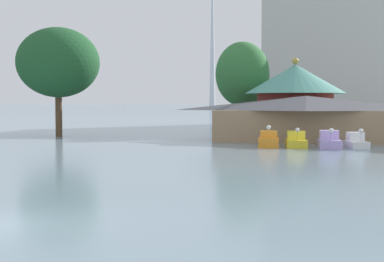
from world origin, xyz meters
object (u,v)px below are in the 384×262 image
at_px(pedal_boat_orange, 269,140).
at_px(pedal_boat_white, 356,142).
at_px(distant_broadcast_tower, 212,16).
at_px(shoreline_tree_tall_left, 58,63).
at_px(pedal_boat_lavender, 329,141).
at_px(boathouse, 306,117).
at_px(green_roof_pavilion, 295,96).
at_px(background_building_block, 353,57).
at_px(shoreline_tree_mid, 242,74).
at_px(pedal_boat_yellow, 296,141).

xyz_separation_m(pedal_boat_orange, pedal_boat_white, (6.94, 0.44, -0.04)).
bearing_deg(distant_broadcast_tower, shoreline_tree_tall_left, -83.40).
xyz_separation_m(pedal_boat_lavender, boathouse, (-1.89, 8.12, 1.68)).
xyz_separation_m(boathouse, shoreline_tree_tall_left, (-26.04, 2.13, 5.67)).
xyz_separation_m(pedal_boat_lavender, green_roof_pavilion, (-3.06, 14.00, 3.79)).
xyz_separation_m(pedal_boat_lavender, distant_broadcast_tower, (-62.93, 312.60, 58.34)).
distance_m(shoreline_tree_tall_left, background_building_block, 50.87).
height_order(boathouse, shoreline_tree_mid, shoreline_tree_mid).
height_order(pedal_boat_yellow, boathouse, boathouse).
height_order(boathouse, green_roof_pavilion, green_roof_pavilion).
distance_m(pedal_boat_orange, background_building_block, 50.45).
relative_size(shoreline_tree_tall_left, background_building_block, 0.41).
bearing_deg(green_roof_pavilion, shoreline_tree_mid, 138.61).
relative_size(shoreline_tree_tall_left, distant_broadcast_tower, 0.08).
distance_m(pedal_boat_white, green_roof_pavilion, 14.68).
bearing_deg(background_building_block, pedal_boat_white, -93.72).
bearing_deg(green_roof_pavilion, pedal_boat_lavender, -77.69).
height_order(green_roof_pavilion, distant_broadcast_tower, distant_broadcast_tower).
relative_size(green_roof_pavilion, shoreline_tree_mid, 0.98).
xyz_separation_m(pedal_boat_orange, shoreline_tree_mid, (-4.42, 19.07, 6.40)).
relative_size(pedal_boat_white, distant_broadcast_tower, 0.02).
xyz_separation_m(green_roof_pavilion, shoreline_tree_mid, (-6.18, 5.44, 2.59)).
bearing_deg(pedal_boat_orange, pedal_boat_yellow, 95.66).
distance_m(pedal_boat_white, boathouse, 8.52).
bearing_deg(shoreline_tree_mid, pedal_boat_orange, -76.95).
height_order(pedal_boat_white, boathouse, boathouse).
bearing_deg(pedal_boat_lavender, distant_broadcast_tower, -173.22).
distance_m(pedal_boat_orange, boathouse, 8.45).
xyz_separation_m(pedal_boat_orange, green_roof_pavilion, (1.76, 13.63, 3.81)).
bearing_deg(boathouse, pedal_boat_orange, -110.68).
bearing_deg(shoreline_tree_mid, pedal_boat_yellow, -70.54).
xyz_separation_m(pedal_boat_white, boathouse, (-4.02, 7.30, 1.74)).
height_order(pedal_boat_orange, pedal_boat_lavender, pedal_boat_orange).
relative_size(pedal_boat_orange, distant_broadcast_tower, 0.02).
bearing_deg(background_building_block, pedal_boat_yellow, -99.29).
bearing_deg(pedal_boat_orange, shoreline_tree_mid, -169.70).
bearing_deg(background_building_block, shoreline_tree_tall_left, -130.79).
distance_m(pedal_boat_orange, green_roof_pavilion, 14.26).
distance_m(green_roof_pavilion, background_building_block, 36.29).
bearing_deg(background_building_block, pedal_boat_lavender, -96.14).
bearing_deg(green_roof_pavilion, shoreline_tree_tall_left, -171.42).
distance_m(pedal_boat_yellow, pedal_boat_lavender, 2.70).
bearing_deg(background_building_block, boathouse, -99.97).
height_order(pedal_boat_orange, pedal_boat_yellow, pedal_boat_orange).
bearing_deg(distant_broadcast_tower, pedal_boat_yellow, -79.05).
bearing_deg(green_roof_pavilion, pedal_boat_white, -68.55).
bearing_deg(pedal_boat_orange, shoreline_tree_tall_left, -115.87).
bearing_deg(shoreline_tree_tall_left, pedal_boat_yellow, -20.65).
distance_m(pedal_boat_yellow, shoreline_tree_tall_left, 28.06).
distance_m(shoreline_tree_tall_left, distant_broadcast_tower, 308.61).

